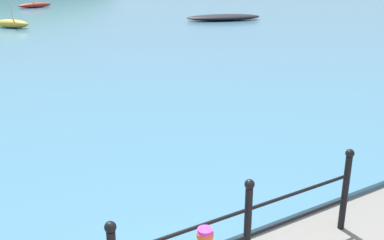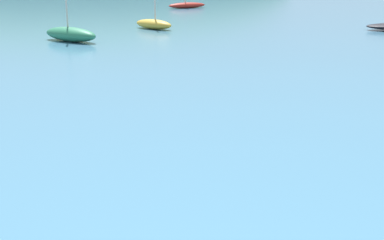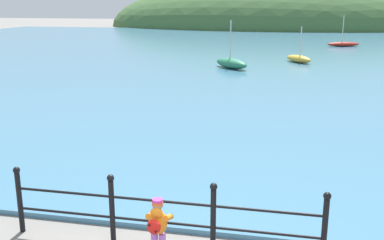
{
  "view_description": "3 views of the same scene",
  "coord_description": "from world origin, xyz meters",
  "px_view_note": "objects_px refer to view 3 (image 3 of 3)",
  "views": [
    {
      "loc": [
        -2.38,
        -2.08,
        3.54
      ],
      "look_at": [
        1.22,
        3.8,
        1.13
      ],
      "focal_mm": 42.0,
      "sensor_mm": 36.0,
      "label": 1
    },
    {
      "loc": [
        -1.25,
        -1.13,
        3.24
      ],
      "look_at": [
        0.47,
        7.05,
        0.77
      ],
      "focal_mm": 50.0,
      "sensor_mm": 36.0,
      "label": 2
    },
    {
      "loc": [
        1.59,
        -4.88,
        3.91
      ],
      "look_at": [
        -0.46,
        4.84,
        1.3
      ],
      "focal_mm": 42.0,
      "sensor_mm": 36.0,
      "label": 3
    }
  ],
  "objects_px": {
    "boat_blue_hull": "(231,63)",
    "boat_red_dinghy": "(299,59)",
    "child_in_coat": "(158,223)",
    "boat_twin_mast": "(343,44)"
  },
  "relations": [
    {
      "from": "boat_blue_hull",
      "to": "boat_red_dinghy",
      "type": "bearing_deg",
      "value": 41.89
    },
    {
      "from": "child_in_coat",
      "to": "boat_blue_hull",
      "type": "xyz_separation_m",
      "value": [
        -1.37,
        20.46,
        -0.2
      ]
    },
    {
      "from": "boat_twin_mast",
      "to": "boat_blue_hull",
      "type": "bearing_deg",
      "value": -117.35
    },
    {
      "from": "child_in_coat",
      "to": "boat_red_dinghy",
      "type": "xyz_separation_m",
      "value": [
        2.59,
        24.01,
        -0.26
      ]
    },
    {
      "from": "boat_twin_mast",
      "to": "boat_red_dinghy",
      "type": "relative_size",
      "value": 1.28
    },
    {
      "from": "boat_blue_hull",
      "to": "boat_twin_mast",
      "type": "distance_m",
      "value": 17.53
    },
    {
      "from": "boat_blue_hull",
      "to": "boat_red_dinghy",
      "type": "distance_m",
      "value": 5.32
    },
    {
      "from": "child_in_coat",
      "to": "boat_twin_mast",
      "type": "bearing_deg",
      "value": 79.49
    },
    {
      "from": "boat_twin_mast",
      "to": "boat_red_dinghy",
      "type": "distance_m",
      "value": 12.7
    },
    {
      "from": "boat_blue_hull",
      "to": "boat_twin_mast",
      "type": "xyz_separation_m",
      "value": [
        8.05,
        15.57,
        -0.09
      ]
    }
  ]
}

